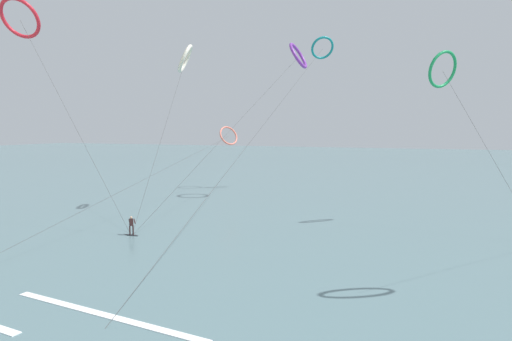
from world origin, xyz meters
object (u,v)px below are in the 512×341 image
object	(u,v)px
kite_coral	(228,136)
kite_emerald	(443,70)
kite_violet	(298,56)
kite_ivory	(185,59)
surfer_charcoal	(131,227)
kite_crimson	(20,18)
kite_teal	(322,48)

from	to	relation	value
kite_coral	kite_emerald	world-z (taller)	kite_emerald
kite_violet	kite_coral	xyz separation A→B (m)	(-12.73, 5.95, -10.44)
kite_violet	kite_emerald	world-z (taller)	kite_violet
kite_ivory	kite_violet	bearing A→B (deg)	117.75
surfer_charcoal	kite_ivory	size ratio (longest dim) A/B	0.09
kite_ivory	kite_crimson	size ratio (longest dim) A/B	0.85
surfer_charcoal	kite_coral	xyz separation A→B (m)	(-4.81, 30.49, 7.40)
kite_teal	kite_emerald	world-z (taller)	kite_teal
surfer_charcoal	kite_ivory	distance (m)	20.34
kite_violet	kite_ivory	xyz separation A→B (m)	(-9.35, -12.41, -1.58)
kite_ivory	kite_teal	distance (m)	24.42
kite_crimson	kite_coral	bearing A→B (deg)	-115.76
kite_emerald	kite_violet	bearing A→B (deg)	-81.83
surfer_charcoal	kite_ivory	xyz separation A→B (m)	(-1.42, 12.14, 16.26)
kite_violet	kite_coral	size ratio (longest dim) A/B	0.54
kite_coral	kite_teal	bearing A→B (deg)	-46.57
kite_violet	kite_coral	bearing A→B (deg)	66.56
kite_violet	kite_emerald	distance (m)	20.52
kite_crimson	kite_teal	size ratio (longest dim) A/B	0.43
kite_ivory	kite_coral	world-z (taller)	kite_ivory
kite_violet	kite_teal	distance (m)	9.73
surfer_charcoal	kite_violet	distance (m)	31.36
kite_teal	kite_violet	bearing A→B (deg)	48.06
kite_ivory	kite_crimson	bearing A→B (deg)	-74.64
kite_coral	kite_emerald	distance (m)	34.81
kite_violet	kite_ivory	size ratio (longest dim) A/B	1.42
surfer_charcoal	kite_coral	distance (m)	31.75
kite_violet	surfer_charcoal	bearing A→B (deg)	163.70
kite_ivory	kite_teal	bearing A→B (deg)	129.49
kite_teal	kite_emerald	size ratio (longest dim) A/B	3.12
kite_emerald	kite_teal	bearing A→B (deg)	-100.95
surfer_charcoal	kite_emerald	bearing A→B (deg)	161.86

